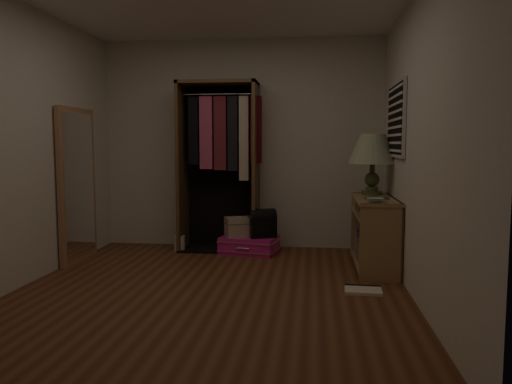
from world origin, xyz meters
The scene contains 13 objects.
ground centered at (0.00, 0.00, 0.00)m, with size 4.00×4.00×0.00m, color #593019.
room_walls centered at (0.08, 0.04, 1.50)m, with size 3.52×4.02×2.60m.
console_bookshelf centered at (1.53, 1.04, 0.39)m, with size 0.42×1.12×0.75m.
open_wardrobe centered at (-0.22, 1.77, 1.21)m, with size 1.00×0.50×2.05m.
floor_mirror centered at (-1.70, 1.00, 0.85)m, with size 0.06×0.80×1.70m.
pink_suitcase centered at (0.15, 1.60, 0.10)m, with size 0.74×0.60×0.20m.
train_case centered at (0.03, 1.58, 0.32)m, with size 0.41×0.35×0.25m.
black_bag centered at (0.30, 1.57, 0.38)m, with size 0.36×0.30×0.34m.
table_lamp centered at (1.54, 1.33, 1.23)m, with size 0.69×0.69×0.66m.
brass_tray centered at (1.54, 0.88, 0.76)m, with size 0.32×0.32×0.01m.
ceramic_bowl centered at (1.49, 0.59, 0.77)m, with size 0.17×0.17×0.04m, color #98B79B.
white_jug centered at (-0.72, 1.60, 0.10)m, with size 0.16×0.16×0.23m.
floor_book centered at (1.35, 0.17, 0.01)m, with size 0.33×0.27×0.03m.
Camera 1 is at (0.90, -4.24, 1.31)m, focal length 35.00 mm.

